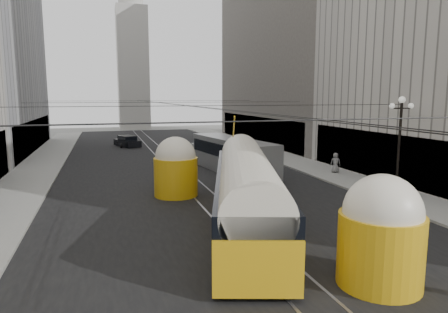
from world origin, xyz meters
TOP-DOWN VIEW (x-y plane):
  - road at (0.00, 32.50)m, footprint 20.00×85.00m
  - sidewalk_left at (-12.00, 36.00)m, footprint 4.00×72.00m
  - sidewalk_right at (12.00, 36.00)m, footprint 4.00×72.00m
  - rail_left at (-0.75, 32.50)m, footprint 0.12×85.00m
  - rail_right at (0.75, 32.50)m, footprint 0.12×85.00m
  - building_right_far at (20.00, 48.00)m, footprint 12.60×32.60m
  - distant_tower at (0.00, 80.00)m, footprint 6.00×6.00m
  - lamppost_right_mid at (12.60, 18.00)m, footprint 1.86×0.44m
  - catenary at (0.12, 31.49)m, footprint 25.00×72.00m
  - streetcar at (0.50, 14.47)m, footprint 7.40×17.50m
  - city_bus at (4.27, 28.22)m, footprint 4.32×12.01m
  - sedan_white_far at (5.19, 42.75)m, footprint 2.13×4.15m
  - sedan_dark_far at (-3.27, 49.63)m, footprint 3.40×4.92m
  - pedestrian_sidewalk_right at (12.40, 25.15)m, footprint 0.96×0.80m

SIDE VIEW (x-z plane):
  - road at x=0.00m, z-range -0.01..0.01m
  - rail_left at x=-0.75m, z-range -0.02..0.02m
  - rail_right at x=0.75m, z-range -0.02..0.02m
  - sidewalk_left at x=-12.00m, z-range 0.00..0.15m
  - sidewalk_right at x=12.00m, z-range 0.00..0.15m
  - sedan_white_far at x=5.19m, z-range -0.06..1.19m
  - sedan_dark_far at x=-3.27m, z-range -0.07..1.37m
  - pedestrian_sidewalk_right at x=12.40m, z-range 0.15..1.84m
  - city_bus at x=4.27m, z-range 0.14..3.12m
  - streetcar at x=0.50m, z-range -0.05..3.94m
  - lamppost_right_mid at x=12.60m, z-range 0.56..6.93m
  - catenary at x=0.12m, z-range 5.77..6.00m
  - distant_tower at x=0.00m, z-range -0.71..30.65m
  - building_right_far at x=20.00m, z-range 0.01..32.61m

